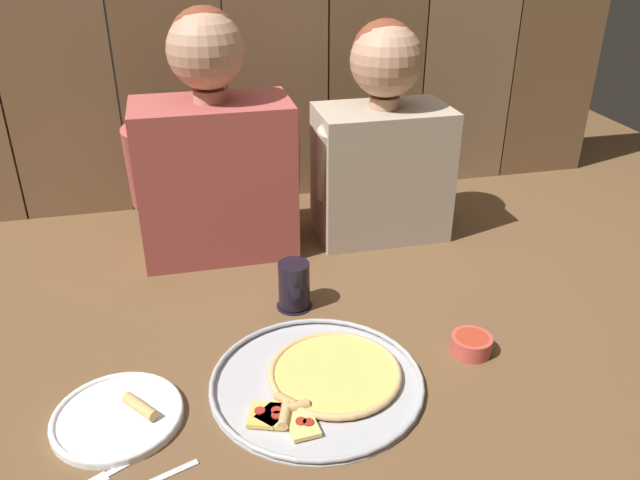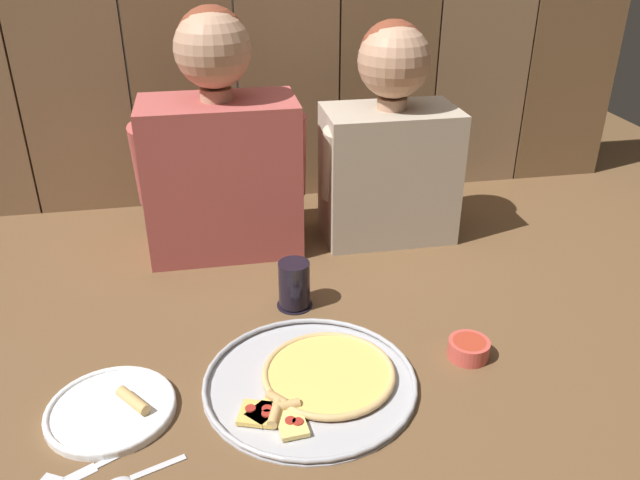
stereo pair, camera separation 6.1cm
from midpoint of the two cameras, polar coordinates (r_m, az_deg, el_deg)
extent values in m
plane|color=brown|center=(1.44, 3.15, -8.09)|extent=(3.20, 3.20, 0.00)
cylinder|color=#B2B2B7|center=(1.29, 0.49, -12.76)|extent=(0.42, 0.42, 0.01)
torus|color=#B2B2B7|center=(1.29, 0.49, -12.49)|extent=(0.42, 0.42, 0.01)
cylinder|color=#B23823|center=(1.30, 2.16, -12.01)|extent=(0.26, 0.26, 0.00)
cylinder|color=#EFC660|center=(1.30, 2.16, -11.84)|extent=(0.25, 0.25, 0.01)
torus|color=tan|center=(1.30, 2.16, -11.84)|extent=(0.27, 0.27, 0.01)
cube|color=#EFC660|center=(1.22, -3.45, -15.10)|extent=(0.08, 0.08, 0.01)
cylinder|color=tan|center=(1.24, -2.39, -14.10)|extent=(0.04, 0.05, 0.02)
cylinder|color=#A3281E|center=(1.21, -3.30, -15.28)|extent=(0.02, 0.02, 0.00)
cube|color=#EABC56|center=(1.22, -4.12, -15.28)|extent=(0.08, 0.08, 0.01)
cylinder|color=tan|center=(1.21, -2.52, -15.27)|extent=(0.04, 0.07, 0.02)
cylinder|color=#A3281E|center=(1.22, -3.29, -14.89)|extent=(0.02, 0.02, 0.00)
cylinder|color=#A3281E|center=(1.22, -4.78, -14.83)|extent=(0.02, 0.02, 0.00)
cube|color=#F4D170|center=(1.20, -1.07, -16.06)|extent=(0.06, 0.08, 0.01)
cylinder|color=tan|center=(1.22, -1.56, -14.66)|extent=(0.05, 0.02, 0.02)
cylinder|color=#A3281E|center=(1.19, -0.48, -15.98)|extent=(0.02, 0.02, 0.00)
cylinder|color=#A3281E|center=(1.20, -1.15, -15.88)|extent=(0.02, 0.02, 0.00)
cylinder|color=white|center=(1.28, -16.88, -14.43)|extent=(0.24, 0.24, 0.01)
torus|color=white|center=(1.28, -16.92, -14.23)|extent=(0.24, 0.24, 0.01)
cylinder|color=tan|center=(1.26, -15.05, -13.75)|extent=(0.07, 0.08, 0.02)
cylinder|color=black|center=(1.52, -1.13, -5.80)|extent=(0.09, 0.09, 0.01)
cylinder|color=black|center=(1.49, -1.15, -3.94)|extent=(0.07, 0.07, 0.11)
cylinder|color=#CC4C42|center=(1.39, 14.42, -9.44)|extent=(0.09, 0.09, 0.04)
cylinder|color=#B23823|center=(1.39, 14.47, -9.12)|extent=(0.07, 0.07, 0.02)
cube|color=silver|center=(1.19, -21.51, -19.36)|extent=(0.04, 0.03, 0.01)
cube|color=silver|center=(1.20, -15.81, -17.91)|extent=(0.09, 0.05, 0.01)
cube|color=silver|center=(1.19, -19.39, -19.28)|extent=(0.06, 0.05, 0.00)
cube|color=silver|center=(1.16, -12.73, -19.24)|extent=(0.09, 0.04, 0.01)
cube|color=#AD4C47|center=(1.71, -7.73, 5.58)|extent=(0.40, 0.23, 0.41)
cylinder|color=tan|center=(1.64, -8.22, 12.80)|extent=(0.08, 0.08, 0.03)
sphere|color=tan|center=(1.62, -8.49, 16.56)|extent=(0.19, 0.19, 0.19)
sphere|color=brown|center=(1.63, -8.55, 17.13)|extent=(0.17, 0.17, 0.17)
cylinder|color=#AD4C47|center=(1.65, -14.06, 6.54)|extent=(0.08, 0.14, 0.24)
cylinder|color=#AD4C47|center=(1.67, -1.53, 7.53)|extent=(0.08, 0.11, 0.24)
cube|color=#B2A38E|center=(1.79, 7.12, 5.90)|extent=(0.36, 0.22, 0.37)
cylinder|color=tan|center=(1.73, 7.50, 12.04)|extent=(0.08, 0.08, 0.03)
sphere|color=tan|center=(1.71, 7.74, 15.60)|extent=(0.19, 0.19, 0.19)
sphere|color=brown|center=(1.72, 7.62, 16.17)|extent=(0.17, 0.17, 0.17)
cylinder|color=#B2A38E|center=(1.70, 2.43, 6.83)|extent=(0.08, 0.12, 0.22)
cylinder|color=#B2A38E|center=(1.79, 12.52, 7.33)|extent=(0.08, 0.13, 0.22)
camera|label=1|loc=(0.03, -88.77, 0.64)|focal=35.70mm
camera|label=2|loc=(0.03, 91.23, -0.64)|focal=35.70mm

